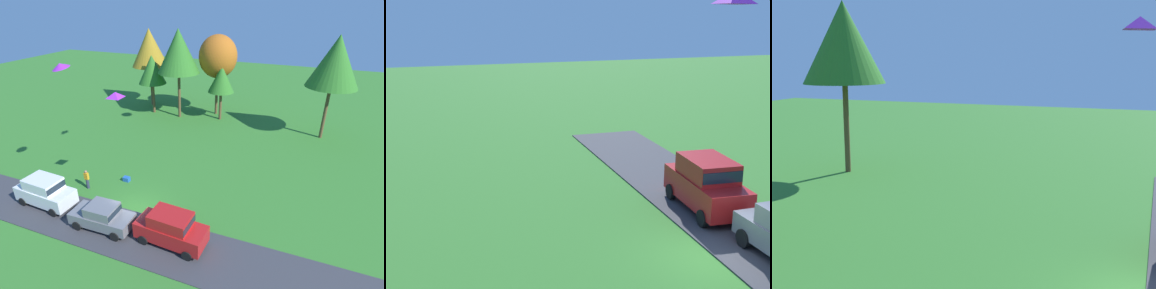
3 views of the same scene
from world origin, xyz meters
The scene contains 2 objects.
tree_left_of_center centered at (12.76, 19.34, 8.54)m, with size 5.32×5.32×11.22m.
kite_diamond_high_right centered at (-0.95, 0.55, 8.77)m, with size 0.95×0.85×0.37m, color purple.
Camera 3 is at (-17.49, -0.15, 7.95)m, focal length 50.00 mm.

